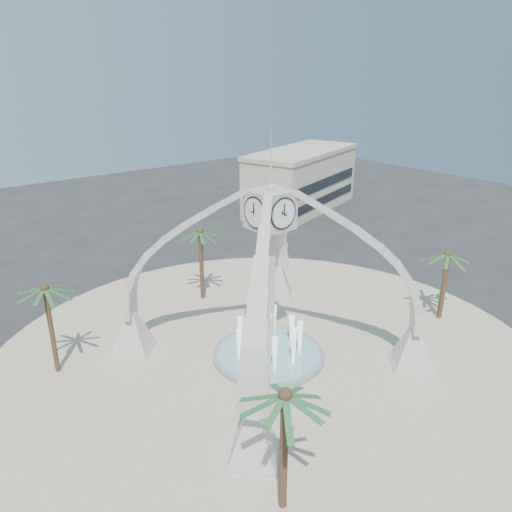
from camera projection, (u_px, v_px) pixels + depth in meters
ground at (269, 358)px, 35.94m from camera, size 140.00×140.00×0.00m
plaza at (269, 357)px, 35.93m from camera, size 40.00×40.00×0.06m
clock_tower at (269, 275)px, 33.63m from camera, size 17.94×17.94×16.30m
fountain at (269, 354)px, 35.83m from camera, size 8.00×8.00×3.62m
building_ne at (302, 179)px, 72.39m from camera, size 21.87×14.17×8.60m
palm_east at (448, 255)px, 39.62m from camera, size 4.58×4.58×6.49m
palm_west at (45, 290)px, 32.14m from camera, size 4.70×4.70×6.96m
palm_north at (200, 232)px, 42.89m from camera, size 4.14×4.14×7.16m
palm_south at (285, 397)px, 21.58m from camera, size 4.63×4.63×7.13m
street_sign at (439, 299)px, 40.97m from camera, size 0.90×0.18×2.47m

